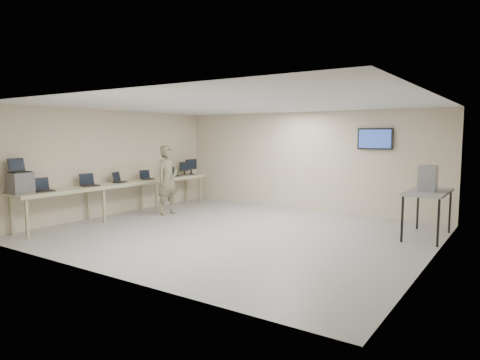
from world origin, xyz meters
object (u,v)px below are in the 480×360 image
Objects in this scene: equipment_box at (21,183)px; soldier at (168,180)px; workbench at (124,185)px; side_table at (428,194)px.

soldier is at bearing 77.59° from equipment_box.
workbench is 7.43m from side_table.
soldier is at bearing -170.17° from side_table.
side_table is (7.25, 4.64, -0.21)m from equipment_box.
equipment_box reaches higher than side_table.
equipment_box is 3.66m from soldier.
side_table is at bearing 14.75° from workbench.
soldier is (0.90, 3.54, -0.19)m from equipment_box.
side_table reaches higher than workbench.
workbench is 3.20× the size of soldier.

